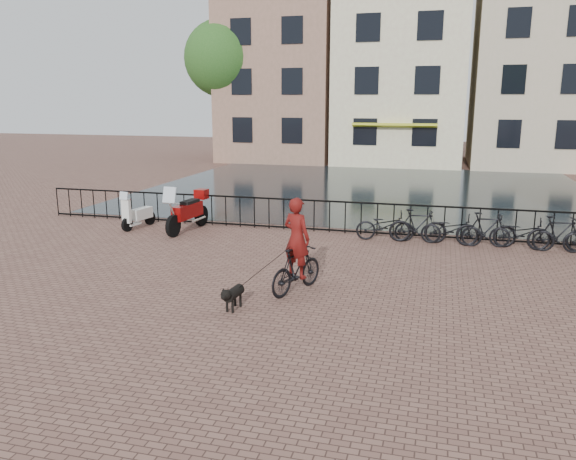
% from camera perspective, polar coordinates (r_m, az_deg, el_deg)
% --- Properties ---
extents(ground, '(100.00, 100.00, 0.00)m').
position_cam_1_polar(ground, '(10.49, -4.37, -10.03)').
color(ground, brown).
rests_on(ground, ground).
extents(canal_water, '(20.00, 20.00, 0.00)m').
position_cam_1_polar(canal_water, '(26.89, 8.04, 4.20)').
color(canal_water, black).
rests_on(canal_water, ground).
extents(railing, '(20.00, 0.05, 1.02)m').
position_cam_1_polar(railing, '(17.75, 4.24, 1.35)').
color(railing, black).
rests_on(railing, ground).
extents(canal_house_left, '(7.50, 9.00, 12.80)m').
position_cam_1_polar(canal_house_left, '(40.59, -0.23, 16.36)').
color(canal_house_left, '#85614D').
rests_on(canal_house_left, ground).
extents(canal_house_mid, '(8.00, 9.50, 11.80)m').
position_cam_1_polar(canal_house_mid, '(39.20, 11.55, 15.49)').
color(canal_house_mid, beige).
rests_on(canal_house_mid, ground).
extents(canal_house_right, '(7.00, 9.00, 13.30)m').
position_cam_1_polar(canal_house_right, '(39.49, 23.71, 15.76)').
color(canal_house_right, tan).
rests_on(canal_house_right, ground).
extents(tree_far_left, '(5.04, 5.04, 9.27)m').
position_cam_1_polar(tree_far_left, '(38.88, -6.67, 16.90)').
color(tree_far_left, black).
rests_on(tree_far_left, ground).
extents(cyclist, '(1.16, 1.85, 2.45)m').
position_cam_1_polar(cyclist, '(12.10, 0.88, -2.13)').
color(cyclist, black).
rests_on(cyclist, ground).
extents(dog, '(0.34, 0.83, 0.54)m').
position_cam_1_polar(dog, '(11.35, -5.54, -6.73)').
color(dog, black).
rests_on(dog, ground).
extents(motorcycle, '(0.77, 2.28, 1.59)m').
position_cam_1_polar(motorcycle, '(18.10, -10.19, 2.36)').
color(motorcycle, '#940B0A').
rests_on(motorcycle, ground).
extents(scooter, '(0.66, 1.47, 1.32)m').
position_cam_1_polar(scooter, '(18.92, -14.98, 2.16)').
color(scooter, silver).
rests_on(scooter, ground).
extents(parked_bike_0, '(1.77, 0.78, 0.90)m').
position_cam_1_polar(parked_bike_0, '(16.94, 9.83, 0.44)').
color(parked_bike_0, black).
rests_on(parked_bike_0, ground).
extents(parked_bike_1, '(1.70, 0.62, 1.00)m').
position_cam_1_polar(parked_bike_1, '(16.87, 13.05, 0.41)').
color(parked_bike_1, black).
rests_on(parked_bike_1, ground).
extents(parked_bike_2, '(1.75, 0.69, 0.90)m').
position_cam_1_polar(parked_bike_2, '(16.88, 16.26, 0.05)').
color(parked_bike_2, black).
rests_on(parked_bike_2, ground).
extents(parked_bike_3, '(1.70, 0.64, 1.00)m').
position_cam_1_polar(parked_bike_3, '(16.92, 19.48, 0.02)').
color(parked_bike_3, black).
rests_on(parked_bike_3, ground).
extents(parked_bike_4, '(1.77, 0.78, 0.90)m').
position_cam_1_polar(parked_bike_4, '(17.03, 22.65, -0.33)').
color(parked_bike_4, black).
rests_on(parked_bike_4, ground).
extents(parked_bike_5, '(1.71, 0.68, 1.00)m').
position_cam_1_polar(parked_bike_5, '(17.17, 25.80, -0.36)').
color(parked_bike_5, black).
rests_on(parked_bike_5, ground).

